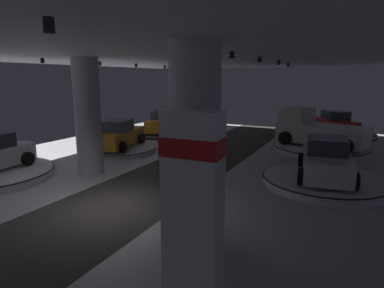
# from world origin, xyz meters

# --- Properties ---
(ground) EXTENTS (24.00, 44.00, 0.06)m
(ground) POSITION_xyz_m (0.00, 0.00, -0.02)
(ground) COLOR #B2B2B7
(ceiling_with_spotlights) EXTENTS (24.00, 44.00, 0.39)m
(ceiling_with_spotlights) POSITION_xyz_m (-0.00, 0.00, 5.55)
(ceiling_with_spotlights) COLOR silver
(column_right) EXTENTS (1.31, 1.31, 5.50)m
(column_right) POSITION_xyz_m (3.99, -1.14, 2.75)
(column_right) COLOR silver
(column_right) RESTS_ON ground
(column_left) EXTENTS (1.23, 1.23, 5.50)m
(column_left) POSITION_xyz_m (-3.74, 3.05, 2.75)
(column_left) COLOR #ADADB2
(column_left) RESTS_ON ground
(brand_sign_pylon) EXTENTS (1.29, 0.70, 4.02)m
(brand_sign_pylon) POSITION_xyz_m (5.00, -3.30, 2.08)
(brand_sign_pylon) COLOR slate
(brand_sign_pylon) RESTS_ON ground
(display_platform_deep_left) EXTENTS (5.80, 5.80, 0.35)m
(display_platform_deep_left) POSITION_xyz_m (-6.20, 19.53, 0.19)
(display_platform_deep_left) COLOR #B7B7BC
(display_platform_deep_left) RESTS_ON ground
(display_car_deep_left) EXTENTS (4.40, 4.03, 1.71)m
(display_car_deep_left) POSITION_xyz_m (-6.18, 19.51, 1.11)
(display_car_deep_left) COLOR silver
(display_car_deep_left) RESTS_ON display_platform_deep_left
(display_platform_mid_left) EXTENTS (4.67, 4.67, 0.31)m
(display_platform_mid_left) POSITION_xyz_m (-5.49, 7.26, 0.17)
(display_platform_mid_left) COLOR #B7B7BC
(display_platform_mid_left) RESTS_ON ground
(display_car_mid_left) EXTENTS (2.95, 4.50, 1.71)m
(display_car_mid_left) POSITION_xyz_m (-5.49, 7.23, 1.07)
(display_car_mid_left) COLOR #B77519
(display_car_mid_left) RESTS_ON display_platform_mid_left
(display_platform_far_left) EXTENTS (4.85, 4.85, 0.27)m
(display_platform_far_left) POSITION_xyz_m (-6.23, 13.75, 0.15)
(display_platform_far_left) COLOR #333338
(display_platform_far_left) RESTS_ON ground
(display_car_far_left) EXTENTS (3.15, 4.54, 1.71)m
(display_car_far_left) POSITION_xyz_m (-6.24, 13.78, 1.03)
(display_car_far_left) COLOR #B77519
(display_car_far_left) RESTS_ON display_platform_far_left
(display_platform_mid_right) EXTENTS (5.24, 5.24, 0.37)m
(display_platform_mid_right) POSITION_xyz_m (6.66, 6.12, 0.21)
(display_platform_mid_right) COLOR silver
(display_platform_mid_right) RESTS_ON ground
(display_car_mid_right) EXTENTS (2.71, 4.42, 1.71)m
(display_car_mid_right) POSITION_xyz_m (6.65, 6.15, 1.14)
(display_car_mid_right) COLOR silver
(display_car_mid_right) RESTS_ON display_platform_mid_right
(display_platform_deep_right) EXTENTS (6.03, 6.03, 0.28)m
(display_platform_deep_right) POSITION_xyz_m (6.27, 19.36, 0.16)
(display_platform_deep_right) COLOR #333338
(display_platform_deep_right) RESTS_ON ground
(display_car_deep_right) EXTENTS (3.67, 4.54, 1.71)m
(display_car_deep_right) POSITION_xyz_m (6.26, 19.39, 1.04)
(display_car_deep_right) COLOR red
(display_car_deep_right) RESTS_ON display_platform_deep_right
(display_platform_far_right) EXTENTS (5.79, 5.79, 0.34)m
(display_platform_far_right) POSITION_xyz_m (5.81, 13.22, 0.19)
(display_platform_far_right) COLOR silver
(display_platform_far_right) RESTS_ON ground
(pickup_truck_far_right) EXTENTS (5.67, 3.78, 2.30)m
(pickup_truck_far_right) POSITION_xyz_m (5.50, 13.31, 1.27)
(pickup_truck_far_right) COLOR silver
(pickup_truck_far_right) RESTS_ON display_platform_far_right
(visitor_walking_near) EXTENTS (0.32, 0.32, 1.59)m
(visitor_walking_near) POSITION_xyz_m (0.10, 7.97, 0.91)
(visitor_walking_near) COLOR black
(visitor_walking_near) RESTS_ON ground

